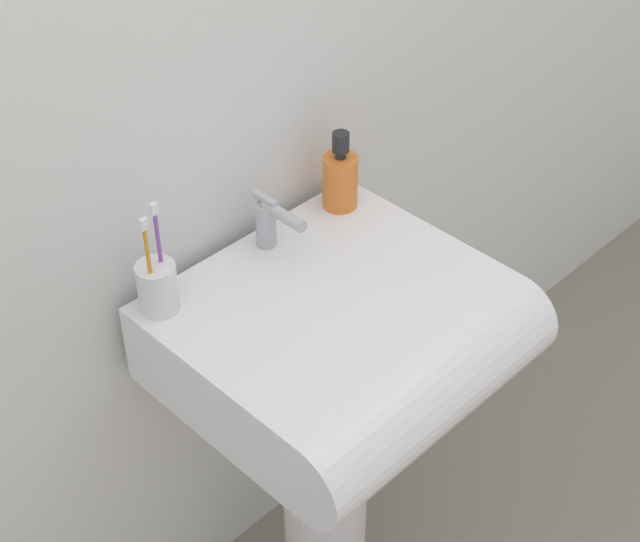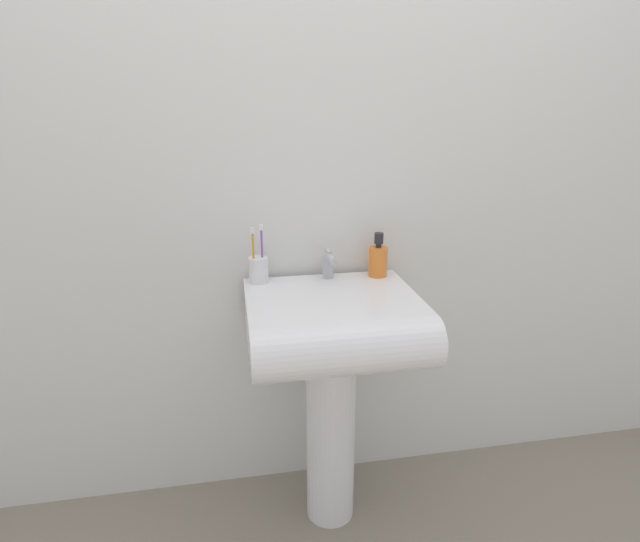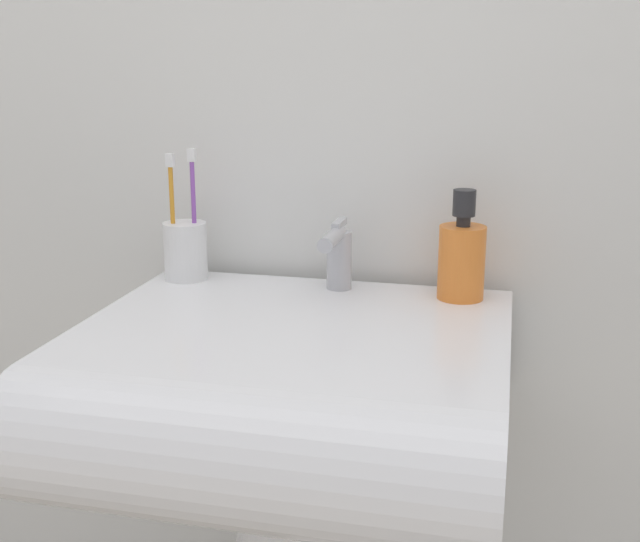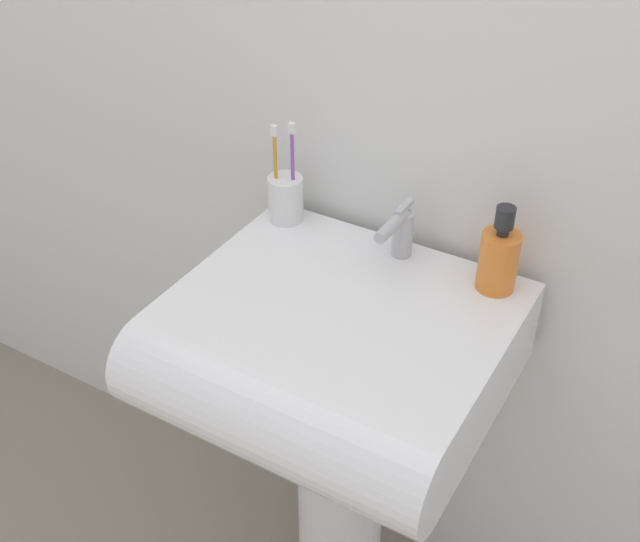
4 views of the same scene
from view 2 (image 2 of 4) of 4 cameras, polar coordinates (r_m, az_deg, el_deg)
name	(u,v)px [view 2 (image 2 of 4)]	position (r m, az deg, el deg)	size (l,w,h in m)	color
ground_plane	(330,510)	(2.08, 1.15, -25.69)	(6.00, 6.00, 0.00)	gray
wall_back	(318,181)	(1.77, -0.29, 10.28)	(5.00, 0.05, 2.40)	silver
sink_pedestal	(331,431)	(1.86, 1.23, -17.79)	(0.17, 0.17, 0.71)	white
sink_basin	(335,325)	(1.59, 1.75, -6.24)	(0.55, 0.51, 0.16)	white
faucet	(329,264)	(1.74, 0.98, 0.86)	(0.04, 0.12, 0.10)	#B7B7BC
toothbrush_cup	(258,269)	(1.72, -7.06, 0.22)	(0.07, 0.07, 0.20)	white
soap_bottle	(378,260)	(1.78, 6.65, 1.29)	(0.07, 0.07, 0.16)	orange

